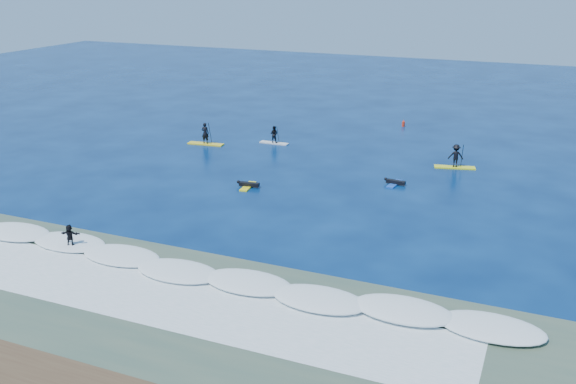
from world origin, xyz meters
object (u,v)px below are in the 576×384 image
at_px(sup_paddler_right, 456,157).
at_px(prone_paddler_near, 248,185).
at_px(sup_paddler_left, 205,137).
at_px(sup_paddler_center, 274,136).
at_px(prone_paddler_far, 395,183).
at_px(marker_buoy, 403,123).
at_px(wave_surfer, 70,237).

relative_size(sup_paddler_right, prone_paddler_near, 1.49).
bearing_deg(sup_paddler_left, prone_paddler_near, -52.32).
distance_m(sup_paddler_center, prone_paddler_far, 15.09).
bearing_deg(sup_paddler_center, marker_buoy, 49.93).
height_order(sup_paddler_center, wave_surfer, sup_paddler_center).
height_order(sup_paddler_left, prone_paddler_near, sup_paddler_left).
bearing_deg(marker_buoy, prone_paddler_near, -104.70).
xyz_separation_m(sup_paddler_left, wave_surfer, (4.51, -23.34, 0.04)).
bearing_deg(prone_paddler_far, prone_paddler_near, 122.33).
distance_m(sup_paddler_right, marker_buoy, 14.45).
relative_size(sup_paddler_left, sup_paddler_center, 1.26).
distance_m(prone_paddler_near, prone_paddler_far, 10.99).
distance_m(sup_paddler_right, prone_paddler_far, 7.02).
xyz_separation_m(prone_paddler_far, wave_surfer, (-14.37, -18.79, 0.63)).
xyz_separation_m(sup_paddler_center, wave_surfer, (-1.17, -26.09, 0.07)).
distance_m(sup_paddler_right, prone_paddler_near, 17.24).
relative_size(sup_paddler_left, sup_paddler_right, 1.02).
xyz_separation_m(sup_paddler_left, sup_paddler_center, (5.68, 2.75, -0.02)).
bearing_deg(sup_paddler_right, wave_surfer, -139.57).
bearing_deg(prone_paddler_far, sup_paddler_center, 67.37).
relative_size(prone_paddler_far, marker_buoy, 2.90).
bearing_deg(wave_surfer, prone_paddler_far, 37.23).
height_order(wave_surfer, marker_buoy, wave_surfer).
height_order(sup_paddler_left, sup_paddler_center, sup_paddler_left).
bearing_deg(prone_paddler_near, wave_surfer, 155.46).
relative_size(prone_paddler_near, wave_surfer, 1.15).
xyz_separation_m(wave_surfer, marker_buoy, (10.62, 37.36, -0.46)).
xyz_separation_m(sup_paddler_center, prone_paddler_near, (3.32, -12.12, -0.56)).
bearing_deg(wave_surfer, sup_paddler_center, 72.07).
bearing_deg(wave_surfer, marker_buoy, 58.76).
height_order(sup_paddler_center, prone_paddler_near, sup_paddler_center).
bearing_deg(wave_surfer, prone_paddler_near, 56.82).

